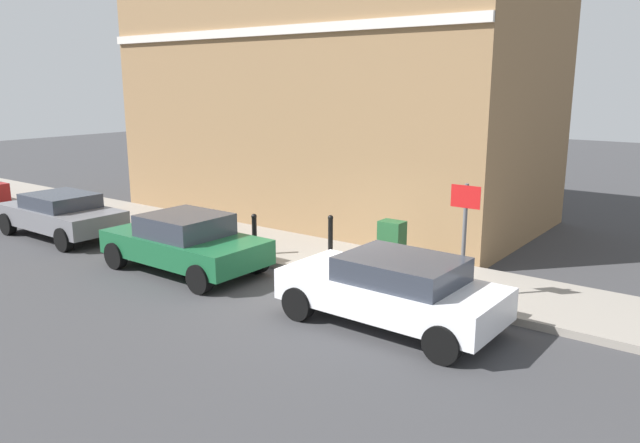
{
  "coord_description": "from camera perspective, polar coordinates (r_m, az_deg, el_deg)",
  "views": [
    {
      "loc": [
        -9.88,
        -7.14,
        4.34
      ],
      "look_at": [
        1.11,
        1.07,
        1.2
      ],
      "focal_mm": 34.22,
      "sensor_mm": 36.0,
      "label": 1
    }
  ],
  "objects": [
    {
      "name": "bollard_far_kerb",
      "position": [
        15.15,
        -6.15,
        -1.07
      ],
      "size": [
        0.14,
        0.14,
        1.04
      ],
      "color": "black",
      "rests_on": "sidewalk"
    },
    {
      "name": "sidewalk",
      "position": [
        18.15,
        -11.04,
        -0.93
      ],
      "size": [
        2.59,
        30.0,
        0.15
      ],
      "primitive_type": "cube",
      "color": "gray",
      "rests_on": "ground"
    },
    {
      "name": "utility_cabinet",
      "position": [
        13.91,
        6.7,
        -2.44
      ],
      "size": [
        0.46,
        0.61,
        1.15
      ],
      "color": "#1E4C28",
      "rests_on": "sidewalk"
    },
    {
      "name": "car_grey",
      "position": [
        18.88,
        -23.07,
        0.67
      ],
      "size": [
        1.88,
        4.1,
        1.26
      ],
      "rotation": [
        0.0,
        0.0,
        1.56
      ],
      "color": "slate",
      "rests_on": "ground"
    },
    {
      "name": "car_green",
      "position": [
        14.56,
        -12.53,
        -1.86
      ],
      "size": [
        1.99,
        4.04,
        1.37
      ],
      "rotation": [
        0.0,
        0.0,
        1.56
      ],
      "color": "#195933",
      "rests_on": "ground"
    },
    {
      "name": "corner_building",
      "position": [
        20.12,
        1.33,
        12.18
      ],
      "size": [
        6.72,
        13.07,
        8.18
      ],
      "color": "olive",
      "rests_on": "ground"
    },
    {
      "name": "bollard_near_cabinet",
      "position": [
        14.92,
        0.99,
        -1.21
      ],
      "size": [
        0.14,
        0.14,
        1.04
      ],
      "color": "black",
      "rests_on": "sidewalk"
    },
    {
      "name": "car_white",
      "position": [
        11.13,
        6.83,
        -6.24
      ],
      "size": [
        1.96,
        4.08,
        1.32
      ],
      "rotation": [
        0.0,
        0.0,
        1.55
      ],
      "color": "silver",
      "rests_on": "ground"
    },
    {
      "name": "ground",
      "position": [
        12.93,
        0.86,
        -6.71
      ],
      "size": [
        80.0,
        80.0,
        0.0
      ],
      "primitive_type": "plane",
      "color": "#38383A"
    },
    {
      "name": "street_sign",
      "position": [
        12.13,
        13.37,
        -0.21
      ],
      "size": [
        0.08,
        0.6,
        2.3
      ],
      "color": "#59595B",
      "rests_on": "sidewalk"
    }
  ]
}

